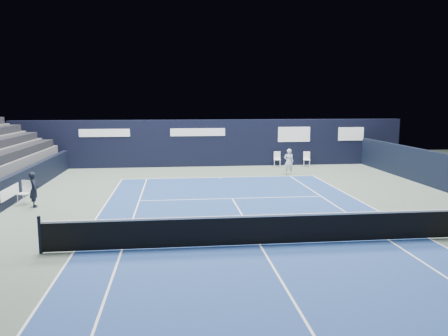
# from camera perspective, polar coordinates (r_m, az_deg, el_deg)

# --- Properties ---
(ground) EXTENTS (48.00, 48.00, 0.00)m
(ground) POSITION_cam_1_polar(r_m,az_deg,el_deg) (15.38, 3.25, -7.63)
(ground) COLOR #4F5E53
(ground) RESTS_ON ground
(court_surface) EXTENTS (10.97, 23.77, 0.01)m
(court_surface) POSITION_cam_1_polar(r_m,az_deg,el_deg) (13.50, 4.70, -9.98)
(court_surface) COLOR navy
(court_surface) RESTS_ON ground
(folding_chair_back_a) EXTENTS (0.50, 0.53, 0.99)m
(folding_chair_back_a) POSITION_cam_1_polar(r_m,az_deg,el_deg) (29.43, 6.96, 1.52)
(folding_chair_back_a) COLOR white
(folding_chair_back_a) RESTS_ON ground
(folding_chair_back_b) EXTENTS (0.51, 0.50, 0.98)m
(folding_chair_back_b) POSITION_cam_1_polar(r_m,az_deg,el_deg) (29.70, 10.75, 1.30)
(folding_chair_back_b) COLOR white
(folding_chair_back_b) RESTS_ON ground
(line_judge_chair) EXTENTS (0.55, 0.54, 1.00)m
(line_judge_chair) POSITION_cam_1_polar(r_m,az_deg,el_deg) (20.35, -24.53, -2.71)
(line_judge_chair) COLOR white
(line_judge_chair) RESTS_ON ground
(line_judge) EXTENTS (0.53, 0.63, 1.46)m
(line_judge) POSITION_cam_1_polar(r_m,az_deg,el_deg) (19.57, -23.58, -2.60)
(line_judge) COLOR black
(line_judge) RESTS_ON ground
(court_markings) EXTENTS (11.03, 23.83, 0.00)m
(court_markings) POSITION_cam_1_polar(r_m,az_deg,el_deg) (13.50, 4.70, -9.96)
(court_markings) COLOR white
(court_markings) RESTS_ON court_surface
(tennis_net) EXTENTS (12.90, 0.10, 1.10)m
(tennis_net) POSITION_cam_1_polar(r_m,az_deg,el_deg) (13.35, 4.73, -7.93)
(tennis_net) COLOR black
(tennis_net) RESTS_ON ground
(back_sponsor_wall) EXTENTS (26.00, 0.63, 3.10)m
(back_sponsor_wall) POSITION_cam_1_polar(r_m,az_deg,el_deg) (29.28, -1.49, 3.30)
(back_sponsor_wall) COLOR black
(back_sponsor_wall) RESTS_ON ground
(side_barrier_left) EXTENTS (0.33, 22.00, 1.20)m
(side_barrier_left) POSITION_cam_1_polar(r_m,az_deg,el_deg) (20.14, -26.65, -2.88)
(side_barrier_left) COLOR black
(side_barrier_left) RESTS_ON ground
(tennis_player) EXTENTS (0.62, 0.85, 1.54)m
(tennis_player) POSITION_cam_1_polar(r_m,az_deg,el_deg) (26.17, 8.45, 0.83)
(tennis_player) COLOR white
(tennis_player) RESTS_ON ground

